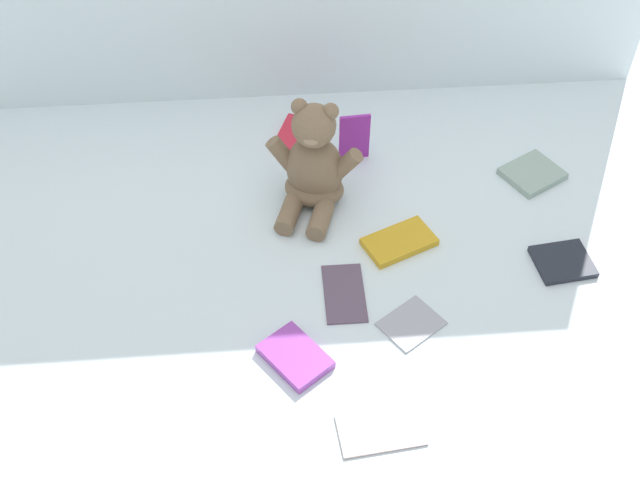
{
  "coord_description": "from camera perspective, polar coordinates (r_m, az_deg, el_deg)",
  "views": [
    {
      "loc": [
        -0.07,
        -1.06,
        1.13
      ],
      "look_at": [
        0.0,
        -0.1,
        0.1
      ],
      "focal_mm": 44.32,
      "sensor_mm": 36.0,
      "label": 1
    }
  ],
  "objects": [
    {
      "name": "book_case_7",
      "position": [
        1.42,
        6.6,
        -5.97
      ],
      "size": [
        0.13,
        0.13,
        0.01
      ],
      "primitive_type": "cube",
      "rotation": [
        0.0,
        0.0,
        5.32
      ],
      "color": "#9999A2",
      "rests_on": "ground_plane"
    },
    {
      "name": "ground_plane",
      "position": [
        1.55,
        -0.39,
        0.16
      ],
      "size": [
        3.2,
        3.2,
        0.0
      ],
      "primitive_type": "plane",
      "color": "silver"
    },
    {
      "name": "book_case_6",
      "position": [
        1.74,
        15.07,
        4.65
      ],
      "size": [
        0.15,
        0.14,
        0.02
      ],
      "primitive_type": "cube",
      "rotation": [
        0.0,
        0.0,
        5.23
      ],
      "color": "#8CA193",
      "rests_on": "ground_plane"
    },
    {
      "name": "book_case_2",
      "position": [
        1.57,
        17.13,
        -1.52
      ],
      "size": [
        0.12,
        0.1,
        0.01
      ],
      "primitive_type": "cube",
      "rotation": [
        0.0,
        0.0,
        1.69
      ],
      "color": "#1F222B",
      "rests_on": "ground_plane"
    },
    {
      "name": "book_case_8",
      "position": [
        1.78,
        -1.88,
        7.61
      ],
      "size": [
        0.1,
        0.14,
        0.01
      ],
      "primitive_type": "cube",
      "rotation": [
        0.0,
        0.0,
        5.92
      ],
      "color": "red",
      "rests_on": "ground_plane"
    },
    {
      "name": "book_case_3",
      "position": [
        1.3,
        4.42,
        -13.49
      ],
      "size": [
        0.14,
        0.09,
        0.01
      ],
      "primitive_type": "cube",
      "rotation": [
        0.0,
        0.0,
        4.81
      ],
      "color": "#A59290",
      "rests_on": "ground_plane"
    },
    {
      "name": "book_case_0",
      "position": [
        1.46,
        1.76,
        -3.82
      ],
      "size": [
        0.08,
        0.14,
        0.01
      ],
      "primitive_type": "cube",
      "rotation": [
        0.0,
        0.0,
        3.14
      ],
      "color": "#554254",
      "rests_on": "ground_plane"
    },
    {
      "name": "book_case_5",
      "position": [
        1.69,
        2.5,
        7.44
      ],
      "size": [
        0.07,
        0.01,
        0.11
      ],
      "primitive_type": "cube",
      "rotation": [
        0.02,
        0.0,
        0.07
      ],
      "color": "purple",
      "rests_on": "ground_plane"
    },
    {
      "name": "teddy_bear",
      "position": [
        1.57,
        -0.47,
        5.31
      ],
      "size": [
        0.2,
        0.2,
        0.24
      ],
      "rotation": [
        0.0,
        0.0,
        -0.32
      ],
      "color": "#7A6047",
      "rests_on": "ground_plane"
    },
    {
      "name": "book_case_4",
      "position": [
        1.55,
        5.74,
        -0.13
      ],
      "size": [
        0.16,
        0.13,
        0.01
      ],
      "primitive_type": "cube",
      "rotation": [
        0.0,
        0.0,
        1.99
      ],
      "color": "gold",
      "rests_on": "ground_plane"
    },
    {
      "name": "book_case_1",
      "position": [
        1.37,
        -1.8,
        -8.41
      ],
      "size": [
        0.14,
        0.14,
        0.02
      ],
      "primitive_type": "cube",
      "rotation": [
        0.0,
        0.0,
        3.78
      ],
      "color": "purple",
      "rests_on": "ground_plane"
    }
  ]
}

